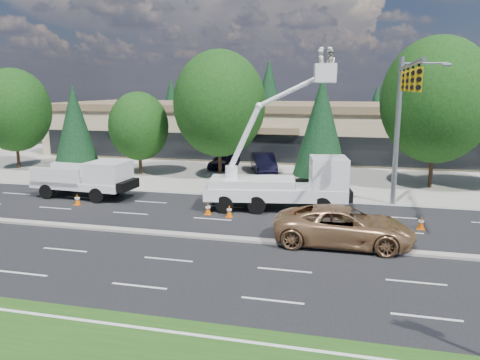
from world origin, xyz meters
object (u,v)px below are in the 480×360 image
(signal_mast, at_px, (403,108))
(bucket_truck, at_px, (290,176))
(utility_pickup, at_px, (88,182))
(minivan, at_px, (344,226))

(signal_mast, relative_size, bucket_truck, 1.08)
(utility_pickup, bearing_deg, bucket_truck, 4.41)
(signal_mast, distance_m, utility_pickup, 20.18)
(bucket_truck, height_order, minivan, bucket_truck)
(utility_pickup, height_order, minivan, utility_pickup)
(minivan, bearing_deg, signal_mast, -24.16)
(signal_mast, xyz_separation_m, utility_pickup, (-19.53, -0.88, -5.03))
(utility_pickup, relative_size, minivan, 1.04)
(signal_mast, distance_m, minivan, 8.73)
(utility_pickup, height_order, bucket_truck, bucket_truck)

